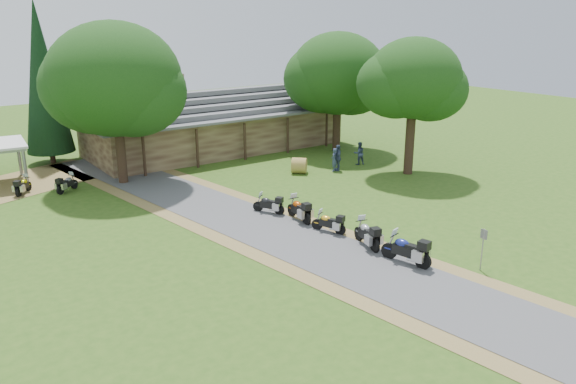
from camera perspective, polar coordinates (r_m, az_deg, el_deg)
ground at (r=24.83m, az=7.58°, el=-7.62°), size 120.00×120.00×0.00m
driveway at (r=27.33m, az=1.07°, el=-5.06°), size 51.95×51.95×0.00m
lodge at (r=46.36m, az=-7.36°, el=7.32°), size 21.40×9.40×4.90m
motorcycle_row_a at (r=25.23m, az=11.92°, el=-5.62°), size 1.17×2.25×1.47m
motorcycle_row_b at (r=26.82m, az=8.02°, el=-4.12°), size 1.13×2.08×1.36m
motorcycle_row_c at (r=28.33m, az=4.16°, el=-3.03°), size 1.13×1.75×1.14m
motorcycle_row_d at (r=29.89m, az=1.12°, el=-1.68°), size 0.84×2.01×1.34m
motorcycle_row_e at (r=31.03m, az=-1.99°, el=-1.16°), size 1.30×1.73×1.15m
motorcycle_carport_a at (r=38.11m, az=-25.33°, el=0.67°), size 1.43×1.64×1.13m
motorcycle_carport_b at (r=37.51m, az=-21.55°, el=0.89°), size 1.65×1.42×1.13m
person_a at (r=39.65m, az=4.71°, el=3.50°), size 0.67×0.64×1.92m
person_b at (r=41.61m, az=7.25°, el=4.12°), size 0.67×0.57×1.98m
person_c at (r=39.76m, az=5.10°, el=3.72°), size 0.70×0.76×2.18m
hay_bale at (r=39.04m, az=1.15°, el=2.71°), size 1.48×1.48×1.09m
sign_post at (r=25.38m, az=19.13°, el=-5.57°), size 0.34×0.06×1.90m
oak_lodge_left at (r=37.37m, az=-17.06°, el=8.92°), size 8.40×8.40×10.84m
oak_lodge_right at (r=45.33m, az=5.05°, el=10.41°), size 7.58×7.58×9.98m
oak_driveway at (r=38.94m, az=12.55°, el=9.39°), size 6.30×6.30×10.58m
cedar_near at (r=44.46m, az=-23.61°, el=10.08°), size 3.37×3.37×11.77m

